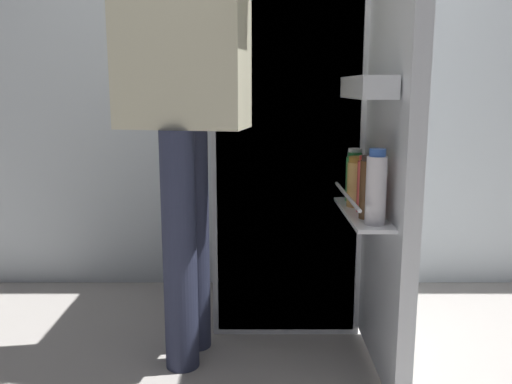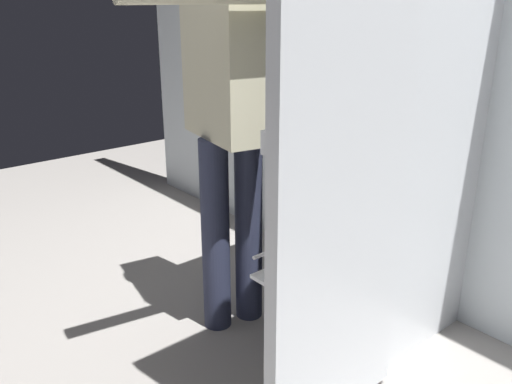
# 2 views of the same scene
# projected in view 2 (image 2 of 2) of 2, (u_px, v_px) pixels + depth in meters

# --- Properties ---
(ground_plane) EXTENTS (6.90, 6.90, 0.00)m
(ground_plane) POSITION_uv_depth(u_px,v_px,m) (276.00, 366.00, 2.12)
(ground_plane) COLOR gray
(kitchen_wall) EXTENTS (4.40, 0.10, 2.52)m
(kitchen_wall) POSITION_uv_depth(u_px,v_px,m) (437.00, 28.00, 2.23)
(kitchen_wall) COLOR silver
(kitchen_wall) RESTS_ON ground_plane
(refrigerator) EXTENTS (0.64, 1.17, 1.72)m
(refrigerator) POSITION_uv_depth(u_px,v_px,m) (375.00, 137.00, 2.10)
(refrigerator) COLOR silver
(refrigerator) RESTS_ON ground_plane
(person) EXTENTS (0.57, 0.81, 1.71)m
(person) POSITION_uv_depth(u_px,v_px,m) (231.00, 92.00, 2.07)
(person) COLOR #2D334C
(person) RESTS_ON ground_plane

